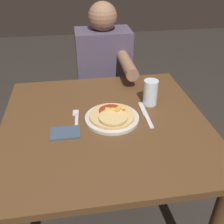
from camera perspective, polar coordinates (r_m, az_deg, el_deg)
The scene contains 9 objects.
ground_plane at distance 1.73m, azimuth -1.15°, elevation -22.89°, with size 8.00×8.00×0.00m, color #2D2823.
dining_table at distance 1.26m, azimuth -1.46°, elevation -6.60°, with size 0.92×0.91×0.75m.
plate at distance 1.19m, azimuth 0.00°, elevation -1.33°, with size 0.25×0.25×0.01m.
pizza at distance 1.18m, azimuth 0.13°, elevation -0.70°, with size 0.21×0.21×0.04m.
fork at distance 1.21m, azimuth -7.80°, elevation -1.48°, with size 0.03×0.18×0.00m.
knife at distance 1.23m, azimuth 7.38°, elevation -0.63°, with size 0.02×0.22×0.00m.
drinking_glass at distance 1.30m, azimuth 8.36°, elevation 4.22°, with size 0.07×0.07×0.13m.
napkin at distance 1.13m, azimuth -10.19°, elevation -4.48°, with size 0.12×0.09×0.01m.
person_diner at distance 1.82m, azimuth -1.70°, elevation 7.95°, with size 0.35×0.52×1.14m.
Camera 1 is at (-0.12, -0.97, 1.42)m, focal length 42.00 mm.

